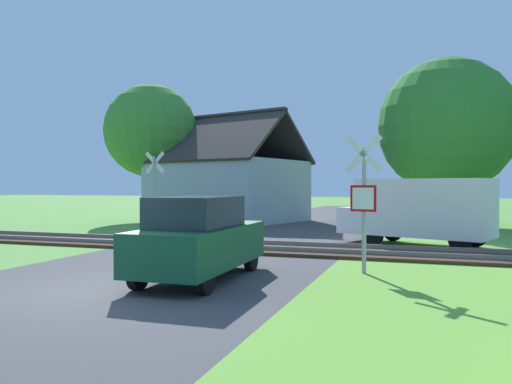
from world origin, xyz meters
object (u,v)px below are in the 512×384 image
at_px(crossing_sign_far, 154,188).
at_px(tree_left, 151,131).
at_px(parked_car, 199,238).
at_px(tree_right, 447,126).
at_px(house, 228,188).
at_px(mail_truck, 419,209).
at_px(stop_sign_near, 364,197).

relative_size(crossing_sign_far, tree_left, 0.42).
xyz_separation_m(crossing_sign_far, parked_car, (5.57, -7.67, -1.05)).
bearing_deg(parked_car, tree_left, 122.43).
distance_m(tree_right, parked_car, 18.23).
distance_m(house, mail_truck, 13.70).
height_order(house, tree_left, tree_left).
bearing_deg(mail_truck, tree_right, 13.09).
bearing_deg(crossing_sign_far, stop_sign_near, -30.19).
relative_size(stop_sign_near, crossing_sign_far, 0.95).
distance_m(house, tree_left, 5.77).
bearing_deg(house, mail_truck, -24.72).
distance_m(tree_left, tree_right, 16.36).
distance_m(stop_sign_near, house, 17.53).
bearing_deg(crossing_sign_far, tree_left, 124.50).
xyz_separation_m(stop_sign_near, parked_car, (-3.23, -1.90, -0.85)).
bearing_deg(tree_left, crossing_sign_far, -58.57).
xyz_separation_m(stop_sign_near, house, (-9.33, 14.84, 0.16)).
height_order(tree_left, tree_right, tree_right).
relative_size(crossing_sign_far, house, 0.36).
relative_size(tree_left, mail_truck, 1.52).
bearing_deg(parked_car, mail_truck, 59.98).
bearing_deg(tree_right, house, -179.31).
relative_size(stop_sign_near, house, 0.34).
bearing_deg(stop_sign_near, parked_car, 41.50).
relative_size(house, mail_truck, 1.76).
height_order(crossing_sign_far, tree_right, tree_right).
distance_m(house, tree_right, 12.06).
bearing_deg(house, stop_sign_near, -42.39).
relative_size(stop_sign_near, tree_right, 0.38).
bearing_deg(stop_sign_near, tree_right, -87.74).
height_order(house, mail_truck, house).
bearing_deg(tree_left, house, 6.51).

